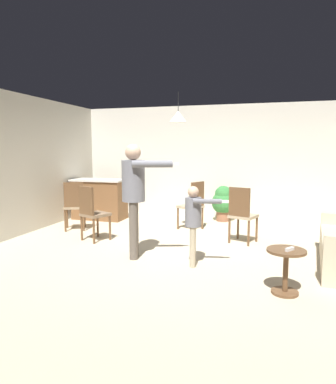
{
  "coord_description": "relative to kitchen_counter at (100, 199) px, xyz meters",
  "views": [
    {
      "loc": [
        1.4,
        -5.24,
        1.64
      ],
      "look_at": [
        -0.07,
        -0.18,
        1.0
      ],
      "focal_mm": 32.56,
      "sensor_mm": 36.0,
      "label": 1
    }
  ],
  "objects": [
    {
      "name": "ground",
      "position": [
        2.45,
        -2.17,
        -0.48
      ],
      "size": [
        7.68,
        7.68,
        0.0
      ],
      "primitive_type": "plane",
      "color": "beige"
    },
    {
      "name": "wall_back",
      "position": [
        2.45,
        1.03,
        0.87
      ],
      "size": [
        6.4,
        0.1,
        2.7
      ],
      "primitive_type": "cube",
      "color": "silver",
      "rests_on": "ground"
    },
    {
      "name": "wall_left",
      "position": [
        -0.75,
        -2.17,
        0.87
      ],
      "size": [
        0.1,
        6.4,
        2.7
      ],
      "primitive_type": "cube",
      "color": "silver",
      "rests_on": "ground"
    },
    {
      "name": "kitchen_counter",
      "position": [
        0.0,
        0.0,
        0.0
      ],
      "size": [
        1.26,
        0.66,
        0.95
      ],
      "color": "brown",
      "rests_on": "ground"
    },
    {
      "name": "side_table_by_couch",
      "position": [
        4.07,
        -3.36,
        -0.15
      ],
      "size": [
        0.44,
        0.44,
        0.52
      ],
      "color": "brown",
      "rests_on": "ground"
    },
    {
      "name": "person_adult",
      "position": [
        1.92,
        -2.58,
        0.59
      ],
      "size": [
        0.88,
        0.48,
        1.73
      ],
      "rotation": [
        0.0,
        0.0,
        -1.27
      ],
      "color": "#60564C",
      "rests_on": "ground"
    },
    {
      "name": "person_child",
      "position": [
        2.86,
        -2.71,
        0.23
      ],
      "size": [
        0.61,
        0.33,
        1.14
      ],
      "rotation": [
        0.0,
        0.0,
        -1.38
      ],
      "color": "tan",
      "rests_on": "ground"
    },
    {
      "name": "dining_chair_by_counter",
      "position": [
        0.06,
        -1.22,
        0.07
      ],
      "size": [
        0.56,
        0.56,
        1.0
      ],
      "rotation": [
        0.0,
        0.0,
        0.47
      ],
      "color": "brown",
      "rests_on": "ground"
    },
    {
      "name": "dining_chair_near_wall",
      "position": [
        3.42,
        -1.29,
        0.07
      ],
      "size": [
        0.54,
        0.54,
        1.0
      ],
      "rotation": [
        0.0,
        0.0,
        5.94
      ],
      "color": "brown",
      "rests_on": "ground"
    },
    {
      "name": "dining_chair_centre_back",
      "position": [
        2.38,
        -0.51,
        0.07
      ],
      "size": [
        0.57,
        0.57,
        1.0
      ],
      "rotation": [
        0.0,
        0.0,
        1.09
      ],
      "color": "brown",
      "rests_on": "ground"
    },
    {
      "name": "dining_chair_spare",
      "position": [
        0.82,
        -1.88,
        0.07
      ],
      "size": [
        0.56,
        0.56,
        1.0
      ],
      "rotation": [
        0.0,
        0.0,
        5.85
      ],
      "color": "brown",
      "rests_on": "ground"
    },
    {
      "name": "potted_plant_corner",
      "position": [
        2.86,
        0.57,
        -0.03
      ],
      "size": [
        0.53,
        0.53,
        0.82
      ],
      "color": "brown",
      "rests_on": "ground"
    },
    {
      "name": "spare_remote_on_table",
      "position": [
        4.1,
        -3.4,
        0.06
      ],
      "size": [
        0.11,
        0.13,
        0.04
      ],
      "primitive_type": "cube",
      "rotation": [
        0.0,
        0.0,
        2.51
      ],
      "color": "white",
      "rests_on": "side_table_by_couch"
    },
    {
      "name": "ceiling_light_pendant",
      "position": [
        2.2,
        -1.08,
        1.77
      ],
      "size": [
        0.32,
        0.32,
        0.55
      ],
      "color": "silver"
    }
  ]
}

